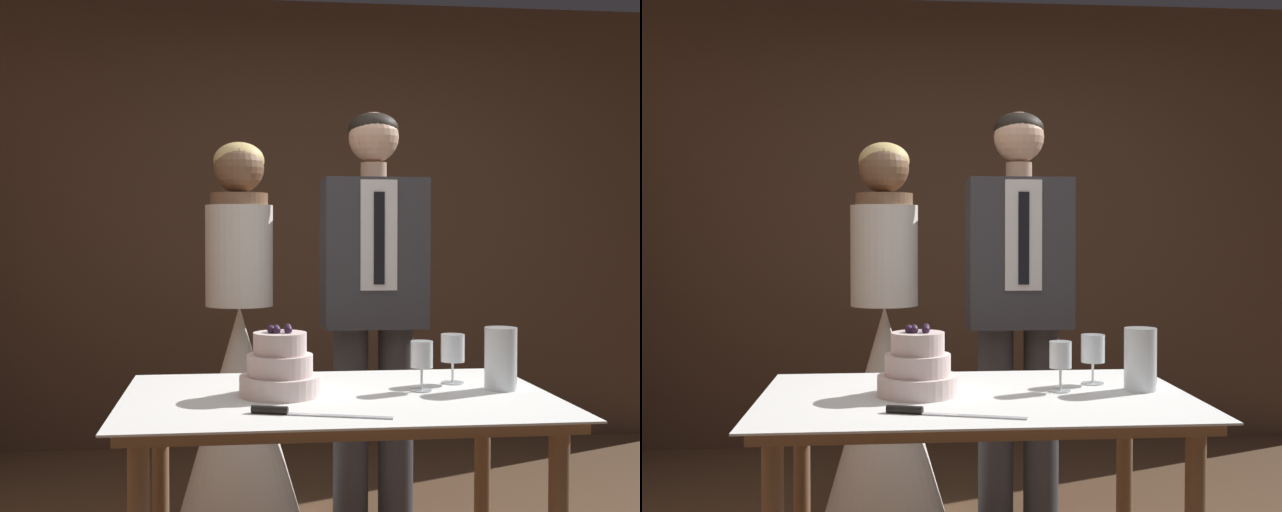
{
  "view_description": "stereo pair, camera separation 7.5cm",
  "coord_description": "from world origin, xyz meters",
  "views": [
    {
      "loc": [
        -0.53,
        -2.34,
        1.23
      ],
      "look_at": [
        -0.2,
        0.51,
        1.15
      ],
      "focal_mm": 45.0,
      "sensor_mm": 36.0,
      "label": 1
    },
    {
      "loc": [
        -0.45,
        -2.35,
        1.23
      ],
      "look_at": [
        -0.2,
        0.51,
        1.15
      ],
      "focal_mm": 45.0,
      "sensor_mm": 36.0,
      "label": 2
    }
  ],
  "objects": [
    {
      "name": "bride",
      "position": [
        -0.49,
        1.0,
        0.6
      ],
      "size": [
        0.54,
        0.54,
        1.61
      ],
      "color": "white",
      "rests_on": "ground_plane"
    },
    {
      "name": "cake_table",
      "position": [
        -0.2,
        0.03,
        0.66
      ],
      "size": [
        1.29,
        0.83,
        0.75
      ],
      "color": "brown",
      "rests_on": "ground_plane"
    },
    {
      "name": "wine_glass_near",
      "position": [
        0.19,
        0.18,
        0.86
      ],
      "size": [
        0.08,
        0.08,
        0.16
      ],
      "color": "silver",
      "rests_on": "cake_table"
    },
    {
      "name": "cake_knife",
      "position": [
        -0.36,
        -0.22,
        0.75
      ],
      "size": [
        0.37,
        0.13,
        0.02
      ],
      "rotation": [
        0.0,
        0.0,
        -0.29
      ],
      "color": "silver",
      "rests_on": "cake_table"
    },
    {
      "name": "wall_back",
      "position": [
        0.0,
        2.38,
        1.29
      ],
      "size": [
        4.64,
        0.12,
        2.59
      ],
      "primitive_type": "cube",
      "color": "#513828",
      "rests_on": "ground_plane"
    },
    {
      "name": "tiered_cake",
      "position": [
        -0.38,
        0.05,
        0.83
      ],
      "size": [
        0.24,
        0.24,
        0.21
      ],
      "color": "beige",
      "rests_on": "cake_table"
    },
    {
      "name": "wine_glass_middle",
      "position": [
        0.06,
        0.06,
        0.85
      ],
      "size": [
        0.07,
        0.07,
        0.16
      ],
      "color": "silver",
      "rests_on": "cake_table"
    },
    {
      "name": "hurricane_candle",
      "position": [
        0.31,
        0.06,
        0.84
      ],
      "size": [
        0.1,
        0.1,
        0.19
      ],
      "color": "silver",
      "rests_on": "cake_table"
    },
    {
      "name": "groom",
      "position": [
        0.08,
        1.0,
        0.99
      ],
      "size": [
        0.43,
        0.25,
        1.75
      ],
      "color": "#38383D",
      "rests_on": "ground_plane"
    }
  ]
}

